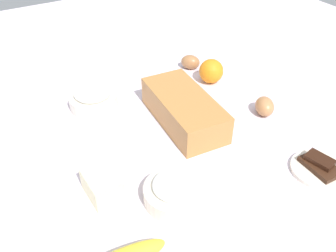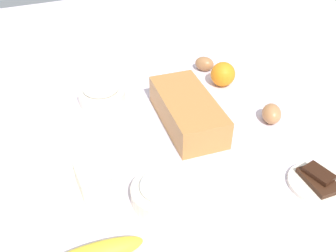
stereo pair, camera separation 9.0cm
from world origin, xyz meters
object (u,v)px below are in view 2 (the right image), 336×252
(egg_beside_bowl, at_px, (272,114))
(orange_fruit, at_px, (223,74))
(loaf_pan, at_px, (187,110))
(chocolate_plate, at_px, (318,181))
(sugar_bowl, at_px, (162,191))
(egg_near_butter, at_px, (204,64))
(butter_block, at_px, (93,179))
(flour_bowl, at_px, (102,93))

(egg_beside_bowl, bearing_deg, orange_fruit, 6.56)
(loaf_pan, height_order, chocolate_plate, loaf_pan)
(sugar_bowl, xyz_separation_m, egg_beside_bowl, (0.14, -0.38, -0.00))
(sugar_bowl, distance_m, egg_near_butter, 0.59)
(sugar_bowl, xyz_separation_m, butter_block, (0.09, 0.13, 0.00))
(loaf_pan, relative_size, egg_near_butter, 4.45)
(loaf_pan, distance_m, orange_fruit, 0.23)
(loaf_pan, bearing_deg, orange_fruit, -50.01)
(flour_bowl, relative_size, chocolate_plate, 1.08)
(orange_fruit, xyz_separation_m, egg_beside_bowl, (-0.22, -0.03, -0.01))
(egg_near_butter, distance_m, egg_beside_bowl, 0.33)
(loaf_pan, relative_size, butter_block, 3.22)
(flour_bowl, height_order, egg_beside_bowl, flour_bowl)
(flour_bowl, bearing_deg, butter_block, 162.10)
(butter_block, height_order, egg_near_butter, butter_block)
(loaf_pan, relative_size, flour_bowl, 2.07)
(flour_bowl, height_order, orange_fruit, orange_fruit)
(butter_block, xyz_separation_m, egg_near_butter, (0.38, -0.48, -0.01))
(egg_near_butter, distance_m, chocolate_plate, 0.57)
(flour_bowl, bearing_deg, egg_beside_bowl, -124.97)
(loaf_pan, height_order, egg_beside_bowl, loaf_pan)
(egg_near_butter, bearing_deg, sugar_bowl, 143.25)
(loaf_pan, distance_m, chocolate_plate, 0.37)
(loaf_pan, distance_m, egg_near_butter, 0.30)
(sugar_bowl, relative_size, butter_block, 1.45)
(flour_bowl, distance_m, egg_beside_bowl, 0.49)
(loaf_pan, xyz_separation_m, egg_near_butter, (0.24, -0.18, -0.02))
(loaf_pan, bearing_deg, egg_near_butter, -32.30)
(sugar_bowl, distance_m, butter_block, 0.15)
(sugar_bowl, height_order, chocolate_plate, sugar_bowl)
(butter_block, distance_m, egg_beside_bowl, 0.51)
(egg_near_butter, bearing_deg, butter_block, 128.62)
(egg_beside_bowl, bearing_deg, sugar_bowl, 110.11)
(loaf_pan, distance_m, egg_beside_bowl, 0.23)
(egg_near_butter, bearing_deg, egg_beside_bowl, -174.37)
(butter_block, bearing_deg, loaf_pan, -64.93)
(loaf_pan, height_order, orange_fruit, loaf_pan)
(egg_near_butter, bearing_deg, flour_bowl, 97.53)
(loaf_pan, bearing_deg, chocolate_plate, -147.91)
(orange_fruit, distance_m, butter_block, 0.55)
(loaf_pan, relative_size, egg_beside_bowl, 4.23)
(sugar_bowl, xyz_separation_m, orange_fruit, (0.36, -0.36, 0.01))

